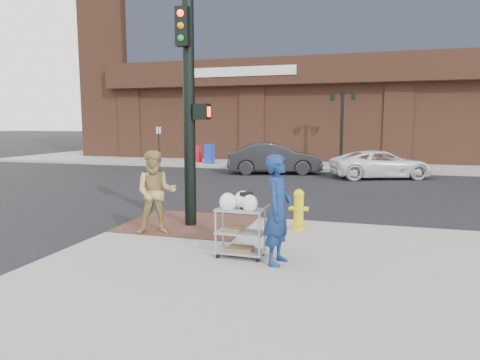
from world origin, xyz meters
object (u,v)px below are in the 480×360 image
(minivan_white, at_px, (381,164))
(fire_hydrant, at_px, (299,209))
(traffic_signal_pole, at_px, (190,106))
(utility_cart, at_px, (240,228))
(woman_blue, at_px, (278,210))
(sedan_dark, at_px, (274,158))
(lamp_post, at_px, (342,120))
(pedestrian_tan, at_px, (156,192))

(minivan_white, bearing_deg, fire_hydrant, 148.76)
(traffic_signal_pole, distance_m, utility_cart, 3.36)
(traffic_signal_pole, height_order, woman_blue, traffic_signal_pole)
(woman_blue, height_order, sedan_dark, woman_blue)
(lamp_post, bearing_deg, minivan_white, -63.15)
(minivan_white, bearing_deg, lamp_post, 6.12)
(utility_cart, bearing_deg, lamp_post, 87.47)
(traffic_signal_pole, relative_size, utility_cart, 4.38)
(sedan_dark, distance_m, fire_hydrant, 11.80)
(pedestrian_tan, relative_size, sedan_dark, 0.38)
(lamp_post, xyz_separation_m, minivan_white, (1.98, -3.91, -2.00))
(traffic_signal_pole, xyz_separation_m, fire_hydrant, (2.40, 0.25, -2.22))
(traffic_signal_pole, relative_size, sedan_dark, 1.10)
(traffic_signal_pole, bearing_deg, lamp_post, 80.76)
(minivan_white, bearing_deg, utility_cart, 147.60)
(sedan_dark, bearing_deg, fire_hydrant, 178.30)
(traffic_signal_pole, height_order, fire_hydrant, traffic_signal_pole)
(traffic_signal_pole, xyz_separation_m, minivan_white, (4.45, 11.32, -2.21))
(traffic_signal_pole, xyz_separation_m, utility_cart, (1.72, -1.92, -2.16))
(minivan_white, distance_m, fire_hydrant, 11.26)
(minivan_white, relative_size, fire_hydrant, 4.97)
(woman_blue, xyz_separation_m, sedan_dark, (-2.93, 13.75, -0.30))
(pedestrian_tan, bearing_deg, fire_hydrant, -0.89)
(lamp_post, relative_size, minivan_white, 0.90)
(pedestrian_tan, relative_size, minivan_white, 0.39)
(woman_blue, bearing_deg, minivan_white, -1.02)
(woman_blue, distance_m, sedan_dark, 14.06)
(fire_hydrant, bearing_deg, lamp_post, 89.70)
(utility_cart, bearing_deg, woman_blue, -12.41)
(pedestrian_tan, relative_size, fire_hydrant, 1.95)
(sedan_dark, xyz_separation_m, fire_hydrant, (2.93, -11.43, -0.14))
(lamp_post, distance_m, pedestrian_tan, 16.44)
(traffic_signal_pole, xyz_separation_m, woman_blue, (2.41, -2.07, -1.78))
(pedestrian_tan, bearing_deg, woman_blue, -45.67)
(woman_blue, relative_size, pedestrian_tan, 1.03)
(lamp_post, bearing_deg, fire_hydrant, -90.30)
(traffic_signal_pole, height_order, minivan_white, traffic_signal_pole)
(utility_cart, bearing_deg, minivan_white, 78.33)
(lamp_post, height_order, fire_hydrant, lamp_post)
(minivan_white, bearing_deg, pedestrian_tan, 137.54)
(traffic_signal_pole, bearing_deg, minivan_white, 68.53)
(woman_blue, height_order, pedestrian_tan, woman_blue)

